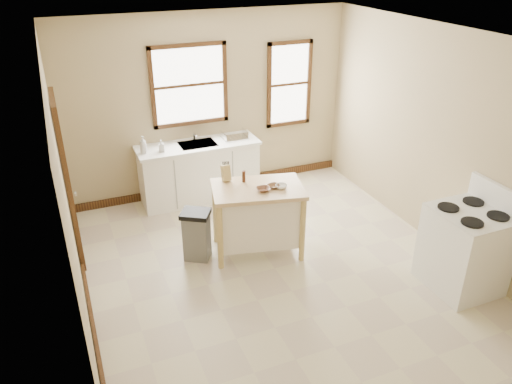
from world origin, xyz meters
TOP-DOWN VIEW (x-y plane):
  - floor at (0.00, 0.00)m, footprint 5.00×5.00m
  - ceiling at (0.00, 0.00)m, footprint 5.00×5.00m
  - wall_back at (0.00, 2.50)m, footprint 4.50×0.04m
  - wall_left at (-2.25, 0.00)m, footprint 0.04×5.00m
  - wall_right at (2.25, 0.00)m, footprint 0.04×5.00m
  - window_main at (-0.30, 2.48)m, footprint 1.17×0.06m
  - window_side at (1.35, 2.48)m, footprint 0.77×0.06m
  - door_left at (-2.21, 1.30)m, footprint 0.06×0.90m
  - baseboard_back at (0.00, 2.47)m, footprint 4.50×0.04m
  - baseboard_left at (-2.22, 0.00)m, footprint 0.04×5.00m
  - sink_counter at (-0.30, 2.20)m, footprint 1.86×0.62m
  - faucet at (-0.30, 2.38)m, footprint 0.03×0.03m
  - soap_bottle_a at (-1.12, 2.14)m, footprint 0.13×0.13m
  - soap_bottle_b at (-0.87, 2.11)m, footprint 0.10×0.10m
  - dish_rack at (0.30, 2.21)m, footprint 0.45×0.40m
  - kitchen_island at (-0.04, 0.47)m, footprint 1.27×0.96m
  - knife_block at (-0.34, 0.80)m, footprint 0.10×0.10m
  - pepper_grinder at (-0.14, 0.68)m, footprint 0.05×0.05m
  - bowl_a at (-0.01, 0.35)m, footprint 0.17×0.17m
  - bowl_b at (0.14, 0.39)m, footprint 0.18×0.18m
  - bowl_c at (0.22, 0.33)m, footprint 0.20×0.20m
  - trash_bin at (-0.82, 0.61)m, footprint 0.45×0.43m
  - gas_stove at (1.88, -1.13)m, footprint 0.79×0.80m

SIDE VIEW (x-z plane):
  - floor at x=0.00m, z-range 0.00..0.00m
  - baseboard_back at x=0.00m, z-range 0.00..0.12m
  - baseboard_left at x=-2.22m, z-range 0.00..0.12m
  - trash_bin at x=-0.82m, z-range 0.00..0.68m
  - sink_counter at x=-0.30m, z-range 0.00..0.92m
  - kitchen_island at x=-0.04m, z-range 0.00..0.93m
  - gas_stove at x=1.88m, z-range 0.00..1.25m
  - bowl_b at x=0.14m, z-range 0.93..0.96m
  - bowl_a at x=-0.01m, z-range 0.93..0.97m
  - bowl_c at x=0.22m, z-range 0.93..0.97m
  - dish_rack at x=0.30m, z-range 0.92..1.02m
  - pepper_grinder at x=-0.14m, z-range 0.93..1.08m
  - soap_bottle_b at x=-0.87m, z-range 0.92..1.10m
  - knife_block at x=-0.34m, z-range 0.93..1.13m
  - faucet at x=-0.30m, z-range 0.92..1.14m
  - soap_bottle_a at x=-1.12m, z-range 0.92..1.18m
  - door_left at x=-2.21m, z-range 0.00..2.10m
  - wall_back at x=0.00m, z-range 0.00..2.80m
  - wall_left at x=-2.25m, z-range 0.00..2.80m
  - wall_right at x=2.25m, z-range 0.00..2.80m
  - window_side at x=1.35m, z-range 0.92..2.29m
  - window_main at x=-0.30m, z-range 1.14..2.36m
  - ceiling at x=0.00m, z-range 2.80..2.80m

